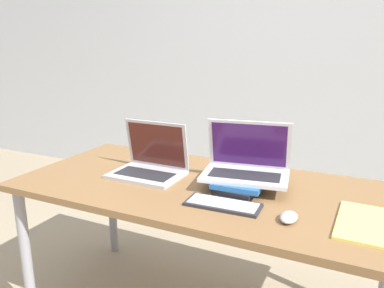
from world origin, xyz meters
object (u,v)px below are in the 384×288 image
object	(u,v)px
laptop_on_books	(246,165)
mouse	(289,217)
book_stack	(242,182)
wireless_keyboard	(223,204)
notepad	(373,225)
laptop_left	(150,164)

from	to	relation	value
laptop_on_books	mouse	world-z (taller)	laptop_on_books
book_stack	wireless_keyboard	bearing A→B (deg)	-91.93
mouse	wireless_keyboard	bearing A→B (deg)	175.92
mouse	notepad	world-z (taller)	mouse
book_stack	wireless_keyboard	size ratio (longest dim) A/B	0.98
laptop_left	wireless_keyboard	bearing A→B (deg)	-23.46
laptop_left	mouse	bearing A→B (deg)	-16.85
wireless_keyboard	mouse	distance (m)	0.25
laptop_on_books	wireless_keyboard	distance (m)	0.25
laptop_left	mouse	xyz separation A→B (m)	(0.70, -0.21, -0.04)
wireless_keyboard	notepad	distance (m)	0.53
laptop_on_books	notepad	xyz separation A→B (m)	(0.51, -0.17, -0.09)
laptop_left	notepad	xyz separation A→B (m)	(0.97, -0.13, -0.04)
laptop_on_books	mouse	xyz separation A→B (m)	(0.24, -0.25, -0.08)
mouse	laptop_on_books	bearing A→B (deg)	133.05
laptop_on_books	wireless_keyboard	size ratio (longest dim) A/B	1.34
laptop_left	book_stack	xyz separation A→B (m)	(0.45, 0.02, -0.02)
book_stack	laptop_on_books	distance (m)	0.08
notepad	mouse	bearing A→B (deg)	-162.74
laptop_on_books	wireless_keyboard	bearing A→B (deg)	-93.61
book_stack	laptop_on_books	size ratio (longest dim) A/B	0.73
book_stack	wireless_keyboard	xyz separation A→B (m)	(-0.01, -0.21, -0.02)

